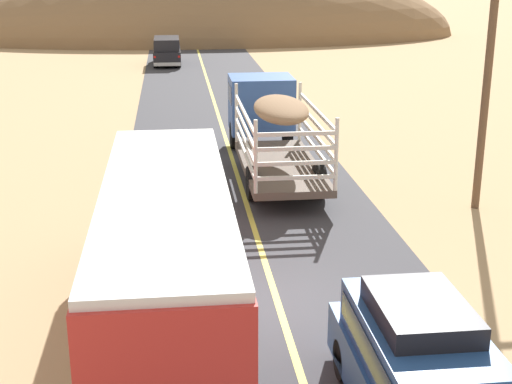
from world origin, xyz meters
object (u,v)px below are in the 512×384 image
Objects in this scene: power_pole_near at (488,70)px; livestock_truck at (268,116)px; bus at (167,257)px; suv_near at (416,364)px; car_far at (167,50)px.

livestock_truck is at bearing 133.67° from power_pole_near.
suv_near is at bearing -41.57° from bus.
suv_near is 16.66m from livestock_truck.
car_far is at bearing 95.41° from suv_near.
suv_near is 1.00× the size of car_far.
power_pole_near reaches higher than suv_near.
bus reaches higher than suv_near.
power_pole_near is (9.49, 7.06, 2.55)m from bus.
bus is (-3.74, -13.08, -0.04)m from livestock_truck.
power_pole_near is (5.75, -6.03, 2.51)m from livestock_truck.
livestock_truck is 26.86m from car_far.
bus is at bearing -105.95° from livestock_truck.
livestock_truck is 2.10× the size of car_far.
suv_near is at bearing -84.59° from car_far.
suv_near is 5.40m from bus.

